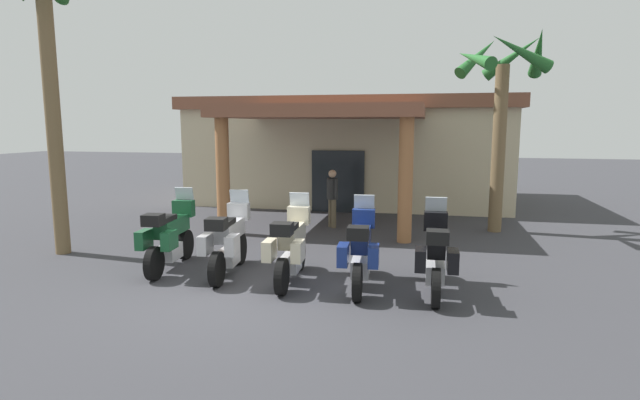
% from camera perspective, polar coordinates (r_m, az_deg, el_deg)
% --- Properties ---
extents(ground_plane, '(80.00, 80.00, 0.00)m').
position_cam_1_polar(ground_plane, '(9.25, -8.70, -10.29)').
color(ground_plane, '#38383D').
extents(motel_building, '(12.07, 11.21, 3.94)m').
position_cam_1_polar(motel_building, '(20.05, 3.61, 5.84)').
color(motel_building, beige).
rests_on(motel_building, ground_plane).
extents(motorcycle_green, '(0.75, 2.21, 1.61)m').
position_cam_1_polar(motorcycle_green, '(10.81, -16.67, -3.94)').
color(motorcycle_green, black).
rests_on(motorcycle_green, ground_plane).
extents(motorcycle_silver, '(0.76, 2.21, 1.61)m').
position_cam_1_polar(motorcycle_silver, '(10.14, -10.34, -4.53)').
color(motorcycle_silver, black).
rests_on(motorcycle_silver, ground_plane).
extents(motorcycle_cream, '(0.73, 2.21, 1.61)m').
position_cam_1_polar(motorcycle_cream, '(9.55, -3.33, -5.23)').
color(motorcycle_cream, black).
rests_on(motorcycle_cream, ground_plane).
extents(motorcycle_blue, '(0.73, 2.21, 1.61)m').
position_cam_1_polar(motorcycle_blue, '(9.25, 4.63, -5.69)').
color(motorcycle_blue, black).
rests_on(motorcycle_blue, ground_plane).
extents(motorcycle_black, '(0.71, 2.21, 1.61)m').
position_cam_1_polar(motorcycle_black, '(9.15, 12.96, -6.04)').
color(motorcycle_black, black).
rests_on(motorcycle_black, ground_plane).
extents(pedestrian, '(0.38, 0.42, 1.68)m').
position_cam_1_polar(pedestrian, '(14.53, 1.40, 0.65)').
color(pedestrian, brown).
rests_on(pedestrian, ground_plane).
extents(palm_tree_near_portico, '(2.50, 2.58, 5.50)m').
position_cam_1_polar(palm_tree_near_portico, '(14.74, 19.93, 11.74)').
color(palm_tree_near_portico, brown).
rests_on(palm_tree_near_portico, ground_plane).
extents(palm_tree_roadside, '(1.87, 1.99, 6.71)m').
position_cam_1_polar(palm_tree_roadside, '(13.04, -28.66, 15.85)').
color(palm_tree_roadside, brown).
rests_on(palm_tree_roadside, ground_plane).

